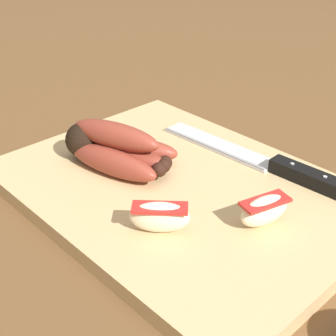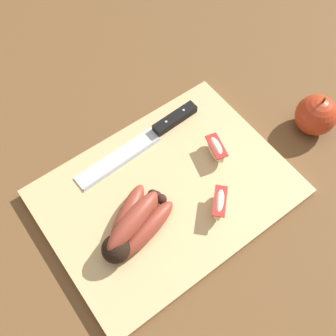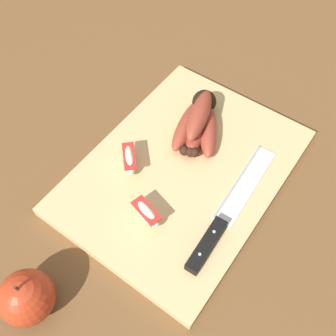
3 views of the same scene
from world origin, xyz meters
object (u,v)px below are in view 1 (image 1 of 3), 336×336
banana_bunch (115,149)px  apple_wedge_near (264,210)px  apple_wedge_middle (160,216)px  chefs_knife (274,165)px

banana_bunch → apple_wedge_near: banana_bunch is taller
apple_wedge_middle → apple_wedge_near: bearing=-126.9°
banana_bunch → chefs_knife: size_ratio=0.55×
chefs_knife → apple_wedge_middle: 0.20m
chefs_knife → apple_wedge_middle: size_ratio=4.66×
chefs_knife → apple_wedge_near: (-0.06, 0.11, 0.01)m
banana_bunch → chefs_knife: bearing=-136.3°
chefs_knife → apple_wedge_near: bearing=120.9°
apple_wedge_near → banana_bunch: bearing=9.8°
chefs_knife → apple_wedge_near: apple_wedge_near is taller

